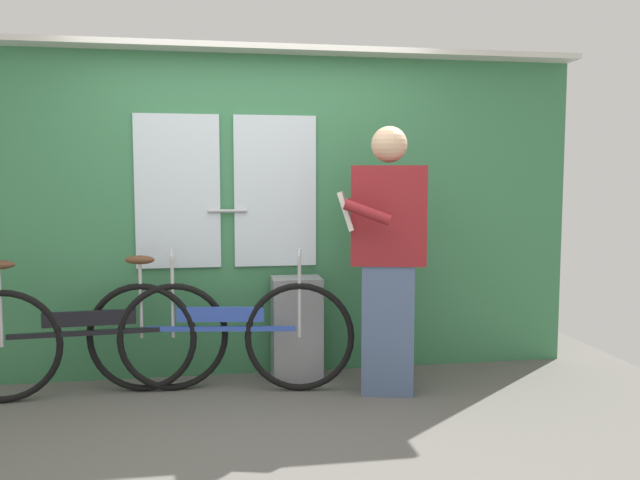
# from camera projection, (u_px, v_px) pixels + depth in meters

# --- Properties ---
(ground_plane) EXTENTS (5.87, 4.15, 0.04)m
(ground_plane) POSITION_uv_depth(u_px,v_px,m) (270.00, 441.00, 3.61)
(ground_plane) COLOR #56544F
(train_door_wall) EXTENTS (4.87, 0.28, 2.38)m
(train_door_wall) POSITION_uv_depth(u_px,v_px,m) (254.00, 207.00, 4.73)
(train_door_wall) COLOR #387A4C
(train_door_wall) RESTS_ON ground_plane
(bicycle_near_door) EXTENTS (1.82, 0.44, 0.96)m
(bicycle_near_door) POSITION_uv_depth(u_px,v_px,m) (89.00, 338.00, 4.25)
(bicycle_near_door) COLOR black
(bicycle_near_door) RESTS_ON ground_plane
(bicycle_leaning_behind) EXTENTS (1.81, 0.46, 0.96)m
(bicycle_leaning_behind) POSITION_uv_depth(u_px,v_px,m) (220.00, 334.00, 4.37)
(bicycle_leaning_behind) COLOR black
(bicycle_leaning_behind) RESTS_ON ground_plane
(passenger_reading_newspaper) EXTENTS (0.63, 0.57, 1.79)m
(passenger_reading_newspaper) POSITION_uv_depth(u_px,v_px,m) (387.00, 254.00, 4.27)
(passenger_reading_newspaper) COLOR slate
(passenger_reading_newspaper) RESTS_ON ground_plane
(trash_bin_by_wall) EXTENTS (0.35, 0.28, 0.74)m
(trash_bin_by_wall) POSITION_uv_depth(u_px,v_px,m) (297.00, 328.00, 4.65)
(trash_bin_by_wall) COLOR gray
(trash_bin_by_wall) RESTS_ON ground_plane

